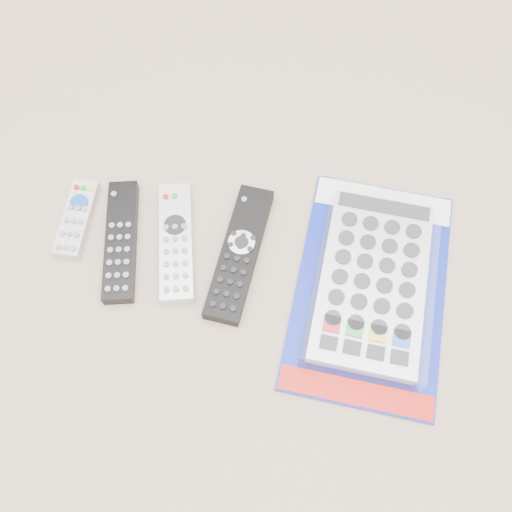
# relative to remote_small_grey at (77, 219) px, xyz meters

# --- Properties ---
(remote_small_grey) EXTENTS (0.05, 0.14, 0.02)m
(remote_small_grey) POSITION_rel_remote_small_grey_xyz_m (0.00, 0.00, 0.00)
(remote_small_grey) COLOR #B1B1B3
(remote_small_grey) RESTS_ON ground
(remote_slim_black) EXTENTS (0.07, 0.21, 0.02)m
(remote_slim_black) POSITION_rel_remote_small_grey_xyz_m (0.08, -0.04, 0.00)
(remote_slim_black) COLOR black
(remote_slim_black) RESTS_ON ground
(remote_silver_dvd) EXTENTS (0.08, 0.20, 0.02)m
(remote_silver_dvd) POSITION_rel_remote_small_grey_xyz_m (0.16, -0.03, 0.00)
(remote_silver_dvd) COLOR silver
(remote_silver_dvd) RESTS_ON ground
(remote_large_black) EXTENTS (0.10, 0.23, 0.02)m
(remote_large_black) POSITION_rel_remote_small_grey_xyz_m (0.26, -0.05, 0.00)
(remote_large_black) COLOR black
(remote_large_black) RESTS_ON ground
(jumbo_remote_packaged) EXTENTS (0.27, 0.39, 0.05)m
(jumbo_remote_packaged) POSITION_rel_remote_small_grey_xyz_m (0.46, -0.09, 0.01)
(jumbo_remote_packaged) COLOR #0E1E9B
(jumbo_remote_packaged) RESTS_ON ground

